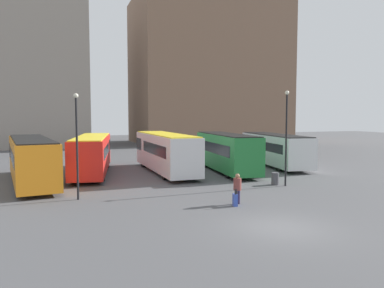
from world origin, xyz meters
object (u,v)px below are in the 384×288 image
object	(u,v)px
traveler	(237,186)
trash_bin	(275,179)
bus_2	(165,151)
bus_1	(92,153)
lamp_post_0	(77,138)
suitcase	(235,200)
bus_3	(226,151)
bus_4	(274,148)
lamp_post_1	(286,131)
bus_0	(31,158)

from	to	relation	value
traveler	trash_bin	size ratio (longest dim) A/B	1.96
bus_2	traveler	world-z (taller)	bus_2
bus_1	lamp_post_0	world-z (taller)	lamp_post_0
bus_2	suitcase	xyz separation A→B (m)	(0.21, -12.91, -1.46)
bus_2	bus_3	bearing A→B (deg)	-106.09
bus_4	traveler	bearing A→B (deg)	149.75
traveler	lamp_post_1	size ratio (longest dim) A/B	0.26
bus_1	trash_bin	distance (m)	14.96
bus_4	suitcase	bearing A→B (deg)	149.71
lamp_post_0	bus_1	bearing A→B (deg)	80.37
bus_2	lamp_post_0	world-z (taller)	lamp_post_0
suitcase	bus_4	bearing A→B (deg)	-27.89
bus_2	trash_bin	bearing A→B (deg)	-145.62
trash_bin	bus_4	bearing A→B (deg)	58.27
bus_0	bus_4	xyz separation A→B (m)	(21.38, 2.09, -0.09)
bus_0	lamp_post_1	world-z (taller)	lamp_post_1
suitcase	trash_bin	distance (m)	7.10
bus_3	traveler	distance (m)	11.93
bus_1	bus_3	distance (m)	11.24
lamp_post_0	trash_bin	size ratio (longest dim) A/B	7.12
traveler	lamp_post_0	world-z (taller)	lamp_post_0
bus_2	suitcase	bearing A→B (deg)	-178.72
bus_4	lamp_post_0	world-z (taller)	lamp_post_0
bus_2	bus_1	bearing A→B (deg)	79.20
bus_2	trash_bin	size ratio (longest dim) A/B	13.98
bus_1	trash_bin	bearing A→B (deg)	-119.50
bus_2	trash_bin	world-z (taller)	bus_2
bus_2	bus_3	xyz separation A→B (m)	(5.02, -1.48, -0.02)
lamp_post_0	trash_bin	distance (m)	13.51
trash_bin	bus_1	bearing A→B (deg)	140.61
suitcase	lamp_post_0	size ratio (longest dim) A/B	0.16
bus_1	bus_0	bearing A→B (deg)	132.04
traveler	bus_4	bearing A→B (deg)	-27.86
bus_0	bus_3	size ratio (longest dim) A/B	1.18
lamp_post_1	lamp_post_0	bearing A→B (deg)	178.12
bus_3	lamp_post_1	size ratio (longest dim) A/B	1.63
suitcase	lamp_post_1	xyz separation A→B (m)	(5.81, 3.99, 3.42)
lamp_post_1	trash_bin	distance (m)	3.41
bus_1	lamp_post_1	distance (m)	15.76
bus_0	bus_1	bearing A→B (deg)	-65.32
bus_0	bus_4	distance (m)	21.49
lamp_post_0	lamp_post_1	size ratio (longest dim) A/B	0.93
bus_2	trash_bin	xyz separation A→B (m)	(5.60, -8.29, -1.37)
trash_bin	lamp_post_1	bearing A→B (deg)	-56.45
bus_2	suitcase	size ratio (longest dim) A/B	12.65
bus_2	bus_4	world-z (taller)	bus_2
suitcase	trash_bin	bearing A→B (deg)	-38.37
bus_0	bus_3	bearing A→B (deg)	-96.86
bus_0	bus_3	world-z (taller)	bus_3
suitcase	bus_0	bearing A→B (deg)	54.27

